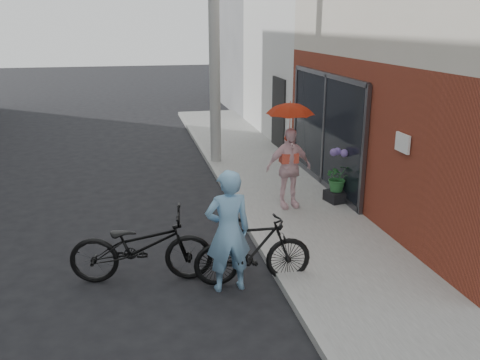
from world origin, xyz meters
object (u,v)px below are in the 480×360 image
object	(u,v)px
bike_right	(253,250)
kimono_woman	(289,168)
bike_left	(141,246)
planter	(337,196)
utility_pole	(214,29)
officer	(228,231)

from	to	relation	value
bike_right	kimono_woman	bearing A→B (deg)	-24.70
bike_left	planter	distance (m)	4.68
utility_pole	kimono_woman	distance (m)	4.67
bike_left	kimono_woman	size ratio (longest dim) A/B	1.30
officer	utility_pole	bearing A→B (deg)	-101.91
planter	bike_left	bearing A→B (deg)	-149.86
bike_right	bike_left	bearing A→B (deg)	77.25
bike_left	planter	size ratio (longest dim) A/B	4.97
bike_left	bike_right	bearing A→B (deg)	-97.88
utility_pole	bike_left	distance (m)	7.08
planter	bike_right	bearing A→B (deg)	-131.67
bike_left	bike_right	distance (m)	1.63
utility_pole	kimono_woman	world-z (taller)	utility_pole
utility_pole	officer	bearing A→B (deg)	-98.17
utility_pole	officer	world-z (taller)	utility_pole
bike_right	utility_pole	bearing A→B (deg)	-2.57
bike_left	bike_right	size ratio (longest dim) A/B	1.20
officer	planter	bearing A→B (deg)	-138.54
officer	bike_left	xyz separation A→B (m)	(-1.19, 0.52, -0.34)
officer	kimono_woman	xyz separation A→B (m)	(1.76, 2.78, 0.03)
utility_pole	bike_left	bearing A→B (deg)	-109.39
bike_left	kimono_woman	world-z (taller)	kimono_woman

